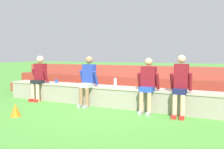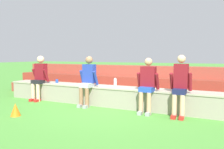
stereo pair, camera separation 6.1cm
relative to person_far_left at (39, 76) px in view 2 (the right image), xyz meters
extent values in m
plane|color=#4C9338|center=(2.44, -0.01, -0.78)|extent=(80.00, 80.00, 0.00)
cube|color=gray|center=(2.44, 0.28, -0.51)|extent=(7.21, 0.59, 0.55)
cube|color=#ABA28E|center=(2.44, 0.28, -0.25)|extent=(7.25, 0.63, 0.04)
cube|color=brown|center=(2.44, 1.20, -0.61)|extent=(9.64, 0.58, 0.36)
cube|color=maroon|center=(2.44, 1.78, -0.43)|extent=(9.64, 0.58, 0.71)
cube|color=#974031|center=(2.44, 2.36, -0.25)|extent=(9.64, 0.58, 1.07)
cylinder|color=beige|center=(-0.10, -0.18, -0.51)|extent=(0.11, 0.11, 0.55)
cylinder|color=beige|center=(0.10, -0.18, -0.51)|extent=(0.11, 0.11, 0.55)
cube|color=red|center=(-0.10, -0.22, -0.74)|extent=(0.10, 0.22, 0.08)
cube|color=red|center=(0.10, -0.22, -0.74)|extent=(0.10, 0.22, 0.08)
cube|color=black|center=(0.00, -0.07, -0.18)|extent=(0.33, 0.28, 0.12)
cube|color=maroon|center=(0.00, 0.07, 0.13)|extent=(0.37, 0.20, 0.52)
sphere|color=beige|center=(0.00, 0.07, 0.53)|extent=(0.23, 0.23, 0.23)
cylinder|color=maroon|center=(-0.24, 0.05, 0.02)|extent=(0.08, 0.24, 0.42)
cylinder|color=maroon|center=(0.24, 0.05, 0.02)|extent=(0.08, 0.23, 0.42)
cylinder|color=#996B4C|center=(1.74, -0.23, -0.51)|extent=(0.11, 0.11, 0.55)
cylinder|color=#996B4C|center=(1.93, -0.23, -0.51)|extent=(0.11, 0.11, 0.55)
cube|color=#99999E|center=(1.74, -0.27, -0.74)|extent=(0.10, 0.22, 0.08)
cube|color=#99999E|center=(1.93, -0.27, -0.74)|extent=(0.10, 0.22, 0.08)
cube|color=#B2B2B7|center=(1.83, -0.10, -0.18)|extent=(0.31, 0.33, 0.12)
cube|color=#23389E|center=(1.83, 0.05, 0.14)|extent=(0.35, 0.20, 0.53)
sphere|color=#996B4C|center=(1.83, 0.05, 0.52)|extent=(0.21, 0.21, 0.21)
cylinder|color=#23389E|center=(1.61, 0.03, 0.02)|extent=(0.08, 0.22, 0.42)
cylinder|color=#23389E|center=(2.06, 0.03, 0.02)|extent=(0.08, 0.24, 0.42)
cylinder|color=tan|center=(3.48, -0.24, -0.51)|extent=(0.11, 0.11, 0.55)
cylinder|color=tan|center=(3.68, -0.24, -0.51)|extent=(0.11, 0.11, 0.55)
cube|color=#99999E|center=(3.48, -0.28, -0.74)|extent=(0.10, 0.22, 0.08)
cube|color=#99999E|center=(3.68, -0.28, -0.74)|extent=(0.10, 0.22, 0.08)
cube|color=#2347B2|center=(3.58, -0.10, -0.18)|extent=(0.33, 0.34, 0.12)
cube|color=maroon|center=(3.58, 0.02, 0.12)|extent=(0.37, 0.20, 0.50)
sphere|color=tan|center=(3.58, 0.02, 0.49)|extent=(0.19, 0.19, 0.19)
cylinder|color=maroon|center=(3.35, 0.00, 0.01)|extent=(0.08, 0.21, 0.42)
cylinder|color=maroon|center=(3.81, 0.00, 0.01)|extent=(0.08, 0.23, 0.42)
cylinder|color=#DBAD89|center=(4.28, -0.24, -0.51)|extent=(0.11, 0.11, 0.55)
cylinder|color=#DBAD89|center=(4.46, -0.24, -0.51)|extent=(0.11, 0.11, 0.55)
cube|color=red|center=(4.28, -0.28, -0.74)|extent=(0.10, 0.22, 0.08)
cube|color=red|center=(4.46, -0.28, -0.74)|extent=(0.10, 0.22, 0.08)
cube|color=#191E47|center=(4.37, -0.10, -0.18)|extent=(0.29, 0.34, 0.12)
cube|color=maroon|center=(4.37, 0.06, 0.16)|extent=(0.32, 0.20, 0.58)
sphere|color=#DBAD89|center=(4.37, 0.06, 0.57)|extent=(0.19, 0.19, 0.19)
cylinder|color=maroon|center=(4.16, 0.04, 0.03)|extent=(0.08, 0.25, 0.42)
cylinder|color=maroon|center=(4.58, 0.04, 0.03)|extent=(0.08, 0.16, 0.43)
cylinder|color=silver|center=(2.53, 0.31, -0.12)|extent=(0.08, 0.08, 0.22)
cylinder|color=white|center=(2.53, 0.31, 0.00)|extent=(0.05, 0.05, 0.02)
cylinder|color=blue|center=(0.44, 0.31, -0.18)|extent=(0.09, 0.09, 0.11)
cone|color=orange|center=(0.86, -1.70, -0.63)|extent=(0.23, 0.23, 0.31)
camera|label=1|loc=(5.13, -5.41, 0.64)|focal=35.82mm
camera|label=2|loc=(5.19, -5.38, 0.64)|focal=35.82mm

